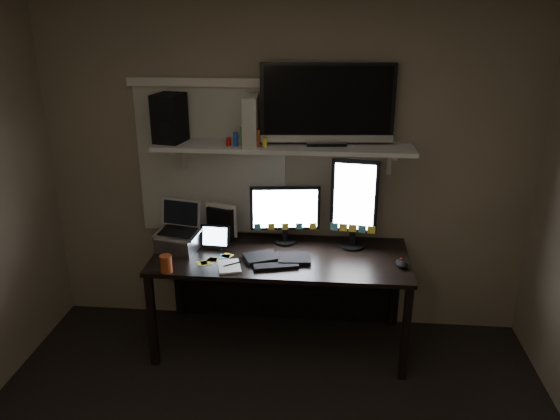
# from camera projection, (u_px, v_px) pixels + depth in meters

# --- Properties ---
(back_wall) EXTENTS (3.60, 0.00, 3.60)m
(back_wall) POSITION_uv_depth(u_px,v_px,m) (286.00, 169.00, 4.02)
(back_wall) COLOR #6C604D
(back_wall) RESTS_ON floor
(window_blinds) EXTENTS (1.10, 0.02, 1.10)m
(window_blinds) POSITION_uv_depth(u_px,v_px,m) (212.00, 162.00, 4.04)
(window_blinds) COLOR #BDB8A9
(window_blinds) RESTS_ON back_wall
(desk) EXTENTS (1.80, 0.75, 0.73)m
(desk) POSITION_uv_depth(u_px,v_px,m) (282.00, 269.00, 4.03)
(desk) COLOR black
(desk) RESTS_ON floor
(wall_shelf) EXTENTS (1.80, 0.35, 0.03)m
(wall_shelf) POSITION_uv_depth(u_px,v_px,m) (284.00, 147.00, 3.79)
(wall_shelf) COLOR beige
(wall_shelf) RESTS_ON back_wall
(monitor_landscape) EXTENTS (0.51, 0.12, 0.45)m
(monitor_landscape) POSITION_uv_depth(u_px,v_px,m) (285.00, 215.00, 3.98)
(monitor_landscape) COLOR black
(monitor_landscape) RESTS_ON desk
(monitor_portrait) EXTENTS (0.34, 0.11, 0.67)m
(monitor_portrait) POSITION_uv_depth(u_px,v_px,m) (354.00, 204.00, 3.87)
(monitor_portrait) COLOR black
(monitor_portrait) RESTS_ON desk
(keyboard) EXTENTS (0.50, 0.29, 0.03)m
(keyboard) POSITION_uv_depth(u_px,v_px,m) (278.00, 258.00, 3.77)
(keyboard) COLOR black
(keyboard) RESTS_ON desk
(mouse) EXTENTS (0.10, 0.13, 0.04)m
(mouse) POSITION_uv_depth(u_px,v_px,m) (402.00, 263.00, 3.68)
(mouse) COLOR black
(mouse) RESTS_ON desk
(notepad) EXTENTS (0.20, 0.24, 0.01)m
(notepad) POSITION_uv_depth(u_px,v_px,m) (229.00, 266.00, 3.67)
(notepad) COLOR silver
(notepad) RESTS_ON desk
(tablet) EXTENTS (0.22, 0.10, 0.19)m
(tablet) POSITION_uv_depth(u_px,v_px,m) (215.00, 237.00, 3.92)
(tablet) COLOR black
(tablet) RESTS_ON desk
(file_sorter) EXTENTS (0.23, 0.16, 0.26)m
(file_sorter) POSITION_uv_depth(u_px,v_px,m) (222.00, 222.00, 4.10)
(file_sorter) COLOR black
(file_sorter) RESTS_ON desk
(laptop) EXTENTS (0.35, 0.31, 0.34)m
(laptop) POSITION_uv_depth(u_px,v_px,m) (178.00, 228.00, 3.87)
(laptop) COLOR silver
(laptop) RESTS_ON desk
(cup) EXTENTS (0.09, 0.09, 0.12)m
(cup) POSITION_uv_depth(u_px,v_px,m) (166.00, 264.00, 3.59)
(cup) COLOR #953C1B
(cup) RESTS_ON desk
(sticky_notes) EXTENTS (0.31, 0.23, 0.00)m
(sticky_notes) POSITION_uv_depth(u_px,v_px,m) (220.00, 259.00, 3.79)
(sticky_notes) COLOR yellow
(sticky_notes) RESTS_ON desk
(tv) EXTENTS (0.92, 0.24, 0.55)m
(tv) POSITION_uv_depth(u_px,v_px,m) (327.00, 105.00, 3.70)
(tv) COLOR black
(tv) RESTS_ON wall_shelf
(game_console) EXTENTS (0.10, 0.29, 0.34)m
(game_console) POSITION_uv_depth(u_px,v_px,m) (251.00, 120.00, 3.73)
(game_console) COLOR beige
(game_console) RESTS_ON wall_shelf
(speaker) EXTENTS (0.22, 0.26, 0.34)m
(speaker) POSITION_uv_depth(u_px,v_px,m) (170.00, 118.00, 3.80)
(speaker) COLOR black
(speaker) RESTS_ON wall_shelf
(bottles) EXTENTS (0.21, 0.06, 0.13)m
(bottles) POSITION_uv_depth(u_px,v_px,m) (247.00, 137.00, 3.71)
(bottles) COLOR #A50F0C
(bottles) RESTS_ON wall_shelf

